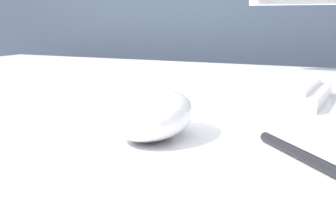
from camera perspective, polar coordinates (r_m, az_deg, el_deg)
name	(u,v)px	position (r m, az deg, el deg)	size (l,w,h in m)	color
partition_panel	(318,152)	(1.16, 17.77, -5.43)	(5.00, 0.03, 1.12)	#333D4C
computer_mouse_near	(152,114)	(0.39, -1.99, -1.07)	(0.08, 0.11, 0.04)	white
keyboard	(155,83)	(0.63, -1.57, 2.68)	(0.44, 0.15, 0.02)	silver
pen	(312,160)	(0.33, 17.17, -6.47)	(0.10, 0.10, 0.01)	black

